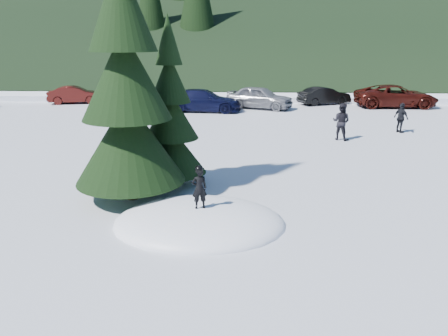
{
  "coord_description": "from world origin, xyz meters",
  "views": [
    {
      "loc": [
        1.13,
        -10.41,
        4.63
      ],
      "look_at": [
        0.57,
        1.42,
        1.1
      ],
      "focal_mm": 35.0,
      "sensor_mm": 36.0,
      "label": 1
    }
  ],
  "objects_px": {
    "car_2": "(137,95)",
    "car_3": "(203,100)",
    "spruce_short": "(171,121)",
    "car_5": "(324,96)",
    "adult_0": "(341,122)",
    "car_1": "(75,95)",
    "child_skier": "(199,188)",
    "car_4": "(260,97)",
    "adult_1": "(401,118)",
    "car_6": "(396,96)",
    "spruce_tall": "(126,87)"
  },
  "relations": [
    {
      "from": "adult_0",
      "to": "adult_1",
      "type": "distance_m",
      "value": 3.83
    },
    {
      "from": "spruce_short",
      "to": "child_skier",
      "type": "xyz_separation_m",
      "value": [
        1.22,
        -3.29,
        -1.1
      ]
    },
    {
      "from": "car_4",
      "to": "car_5",
      "type": "distance_m",
      "value": 5.23
    },
    {
      "from": "car_5",
      "to": "child_skier",
      "type": "bearing_deg",
      "value": 138.52
    },
    {
      "from": "spruce_tall",
      "to": "child_skier",
      "type": "distance_m",
      "value": 3.73
    },
    {
      "from": "car_6",
      "to": "adult_0",
      "type": "bearing_deg",
      "value": 150.2
    },
    {
      "from": "spruce_short",
      "to": "adult_1",
      "type": "height_order",
      "value": "spruce_short"
    },
    {
      "from": "car_5",
      "to": "car_6",
      "type": "bearing_deg",
      "value": -126.81
    },
    {
      "from": "spruce_short",
      "to": "child_skier",
      "type": "distance_m",
      "value": 3.68
    },
    {
      "from": "spruce_short",
      "to": "adult_0",
      "type": "bearing_deg",
      "value": 45.03
    },
    {
      "from": "adult_1",
      "to": "child_skier",
      "type": "bearing_deg",
      "value": 116.48
    },
    {
      "from": "car_3",
      "to": "car_6",
      "type": "xyz_separation_m",
      "value": [
        13.23,
        2.49,
        0.05
      ]
    },
    {
      "from": "spruce_short",
      "to": "car_5",
      "type": "xyz_separation_m",
      "value": [
        8.1,
        18.52,
        -1.47
      ]
    },
    {
      "from": "adult_0",
      "to": "car_4",
      "type": "relative_size",
      "value": 0.38
    },
    {
      "from": "adult_1",
      "to": "car_4",
      "type": "height_order",
      "value": "car_4"
    },
    {
      "from": "adult_0",
      "to": "car_6",
      "type": "relative_size",
      "value": 0.31
    },
    {
      "from": "car_3",
      "to": "car_2",
      "type": "bearing_deg",
      "value": 61.14
    },
    {
      "from": "child_skier",
      "to": "spruce_short",
      "type": "bearing_deg",
      "value": -86.59
    },
    {
      "from": "spruce_tall",
      "to": "car_4",
      "type": "relative_size",
      "value": 1.9
    },
    {
      "from": "child_skier",
      "to": "adult_1",
      "type": "bearing_deg",
      "value": -144.07
    },
    {
      "from": "car_4",
      "to": "adult_0",
      "type": "bearing_deg",
      "value": -138.19
    },
    {
      "from": "adult_0",
      "to": "car_2",
      "type": "xyz_separation_m",
      "value": [
        -12.45,
        11.48,
        -0.21
      ]
    },
    {
      "from": "spruce_tall",
      "to": "adult_1",
      "type": "height_order",
      "value": "spruce_tall"
    },
    {
      "from": "spruce_tall",
      "to": "child_skier",
      "type": "relative_size",
      "value": 8.16
    },
    {
      "from": "spruce_tall",
      "to": "car_6",
      "type": "distance_m",
      "value": 23.53
    },
    {
      "from": "car_1",
      "to": "car_2",
      "type": "bearing_deg",
      "value": -102.2
    },
    {
      "from": "spruce_short",
      "to": "car_3",
      "type": "height_order",
      "value": "spruce_short"
    },
    {
      "from": "car_2",
      "to": "car_3",
      "type": "xyz_separation_m",
      "value": [
        5.2,
        -3.43,
        0.06
      ]
    },
    {
      "from": "spruce_tall",
      "to": "child_skier",
      "type": "height_order",
      "value": "spruce_tall"
    },
    {
      "from": "car_1",
      "to": "car_6",
      "type": "relative_size",
      "value": 0.69
    },
    {
      "from": "car_4",
      "to": "car_5",
      "type": "height_order",
      "value": "car_4"
    },
    {
      "from": "spruce_short",
      "to": "car_2",
      "type": "xyz_separation_m",
      "value": [
        -5.56,
        18.38,
        -1.45
      ]
    },
    {
      "from": "car_4",
      "to": "adult_1",
      "type": "bearing_deg",
      "value": -116.57
    },
    {
      "from": "adult_1",
      "to": "car_3",
      "type": "relative_size",
      "value": 0.31
    },
    {
      "from": "spruce_short",
      "to": "car_6",
      "type": "xyz_separation_m",
      "value": [
        12.86,
        17.44,
        -1.33
      ]
    },
    {
      "from": "spruce_tall",
      "to": "adult_1",
      "type": "xyz_separation_m",
      "value": [
        11.28,
        10.08,
        -2.56
      ]
    },
    {
      "from": "car_1",
      "to": "car_6",
      "type": "xyz_separation_m",
      "value": [
        23.02,
        -0.76,
        0.14
      ]
    },
    {
      "from": "spruce_short",
      "to": "car_5",
      "type": "distance_m",
      "value": 20.27
    },
    {
      "from": "car_4",
      "to": "car_6",
      "type": "xyz_separation_m",
      "value": [
        9.51,
        1.11,
        0.0
      ]
    },
    {
      "from": "spruce_tall",
      "to": "car_2",
      "type": "distance_m",
      "value": 20.47
    },
    {
      "from": "adult_1",
      "to": "car_4",
      "type": "xyz_separation_m",
      "value": [
        -6.92,
        7.65,
        0.01
      ]
    },
    {
      "from": "car_1",
      "to": "car_5",
      "type": "xyz_separation_m",
      "value": [
        18.26,
        0.32,
        -0.0
      ]
    },
    {
      "from": "child_skier",
      "to": "car_2",
      "type": "bearing_deg",
      "value": -89.6
    },
    {
      "from": "car_3",
      "to": "car_4",
      "type": "relative_size",
      "value": 1.1
    },
    {
      "from": "car_3",
      "to": "child_skier",
      "type": "bearing_deg",
      "value": -170.45
    },
    {
      "from": "child_skier",
      "to": "adult_0",
      "type": "relative_size",
      "value": 0.61
    },
    {
      "from": "car_4",
      "to": "car_2",
      "type": "bearing_deg",
      "value": 98.37
    },
    {
      "from": "car_2",
      "to": "car_5",
      "type": "relative_size",
      "value": 1.23
    },
    {
      "from": "child_skier",
      "to": "adult_0",
      "type": "distance_m",
      "value": 11.66
    },
    {
      "from": "spruce_short",
      "to": "car_5",
      "type": "relative_size",
      "value": 1.4
    }
  ]
}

